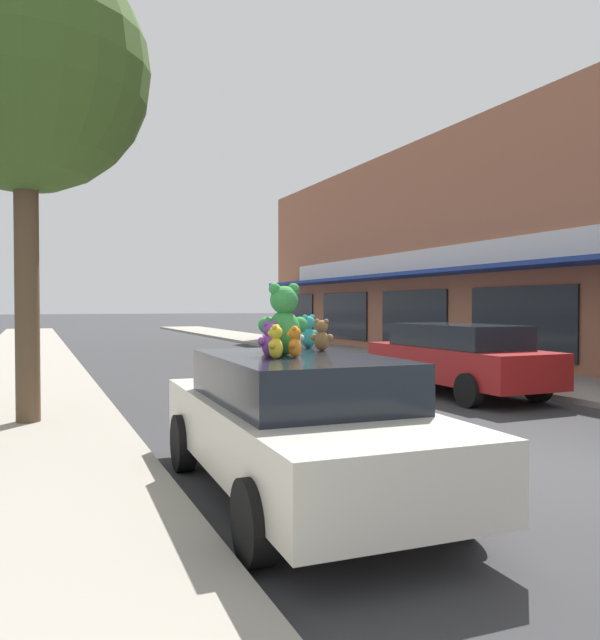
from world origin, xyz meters
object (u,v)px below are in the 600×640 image
at_px(teddy_bear_teal, 308,332).
at_px(plush_art_car, 297,421).
at_px(teddy_bear_orange, 295,342).
at_px(teddy_bear_yellow, 276,342).
at_px(teddy_bear_giant, 284,320).
at_px(street_tree, 25,70).
at_px(parked_car_far_center, 457,357).
at_px(teddy_bear_purple, 270,339).
at_px(teddy_bear_brown, 322,335).
at_px(teddy_bear_white, 294,336).
at_px(teddy_bear_cream, 273,334).
at_px(teddy_bear_pink, 268,338).

bearing_deg(teddy_bear_teal, plush_art_car, 42.49).
bearing_deg(teddy_bear_orange, teddy_bear_teal, -176.92).
bearing_deg(plush_art_car, teddy_bear_yellow, -141.06).
xyz_separation_m(teddy_bear_giant, street_tree, (-2.36, 4.51, 3.65)).
bearing_deg(teddy_bear_teal, teddy_bear_yellow, 36.32).
bearing_deg(plush_art_car, street_tree, 119.81).
relative_size(plush_art_car, teddy_bear_yellow, 14.25).
height_order(teddy_bear_teal, parked_car_far_center, teddy_bear_teal).
bearing_deg(teddy_bear_purple, teddy_bear_yellow, 65.60).
xyz_separation_m(teddy_bear_purple, teddy_bear_orange, (0.18, -0.18, -0.02)).
xyz_separation_m(teddy_bear_brown, teddy_bear_white, (-0.25, 0.18, -0.01)).
relative_size(teddy_bear_brown, teddy_bear_cream, 0.96).
bearing_deg(teddy_bear_cream, parked_car_far_center, -162.41).
bearing_deg(teddy_bear_pink, teddy_bear_brown, -134.40).
distance_m(teddy_bear_yellow, teddy_bear_brown, 1.06).
distance_m(teddy_bear_cream, parked_car_far_center, 7.07).
bearing_deg(parked_car_far_center, teddy_bear_cream, -143.86).
bearing_deg(teddy_bear_yellow, teddy_bear_brown, 168.98).
distance_m(teddy_bear_purple, teddy_bear_yellow, 0.23).
height_order(teddy_bear_purple, parked_car_far_center, teddy_bear_purple).
bearing_deg(teddy_bear_pink, teddy_bear_white, -107.81).
bearing_deg(parked_car_far_center, teddy_bear_white, -141.47).
distance_m(teddy_bear_purple, teddy_bear_cream, 0.99).
bearing_deg(teddy_bear_giant, street_tree, -62.41).
distance_m(teddy_bear_cream, teddy_bear_pink, 0.49).
height_order(teddy_bear_yellow, teddy_bear_teal, teddy_bear_teal).
bearing_deg(teddy_bear_giant, teddy_bear_teal, -127.47).
relative_size(teddy_bear_giant, teddy_bear_purple, 2.06).
bearing_deg(teddy_bear_purple, parked_car_far_center, -157.73).
bearing_deg(teddy_bear_white, teddy_bear_purple, 64.53).
distance_m(teddy_bear_yellow, teddy_bear_orange, 0.22).
bearing_deg(teddy_bear_pink, teddy_bear_giant, 143.26).
height_order(teddy_bear_orange, teddy_bear_white, teddy_bear_white).
bearing_deg(teddy_bear_cream, teddy_bear_teal, 166.06).
relative_size(teddy_bear_yellow, teddy_bear_white, 0.97).
xyz_separation_m(teddy_bear_brown, teddy_bear_cream, (-0.39, 0.44, 0.01)).
distance_m(plush_art_car, teddy_bear_pink, 0.93).
relative_size(teddy_bear_orange, teddy_bear_pink, 0.96).
height_order(teddy_bear_giant, teddy_bear_cream, teddy_bear_giant).
xyz_separation_m(teddy_bear_white, teddy_bear_cream, (-0.15, 0.26, 0.02)).
bearing_deg(teddy_bear_white, teddy_bear_teal, -122.37).
height_order(plush_art_car, teddy_bear_teal, teddy_bear_teal).
height_order(plush_art_car, teddy_bear_yellow, teddy_bear_yellow).
bearing_deg(teddy_bear_brown, teddy_bear_teal, -58.79).
bearing_deg(teddy_bear_brown, street_tree, -17.25).
xyz_separation_m(teddy_bear_pink, parked_car_far_center, (5.90, 4.59, -0.73)).
height_order(teddy_bear_cream, street_tree, street_tree).
height_order(teddy_bear_brown, street_tree, street_tree).
bearing_deg(teddy_bear_teal, teddy_bear_cream, -13.24).
distance_m(teddy_bear_yellow, teddy_bear_cream, 1.22).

